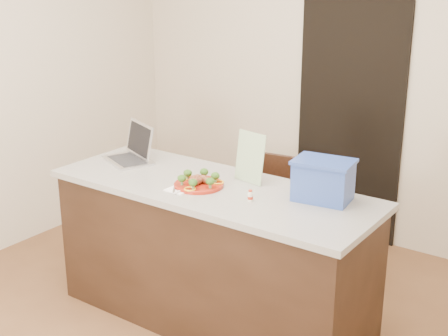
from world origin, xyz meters
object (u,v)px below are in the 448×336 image
Objects in this scene: plate at (199,185)px; napkin at (179,189)px; yogurt_bottle at (250,197)px; chair at (264,203)px; blue_box at (323,180)px; island at (213,254)px; laptop at (133,150)px.

napkin is (-0.06, -0.12, -0.01)m from plate.
yogurt_bottle reaches higher than chair.
plate is at bearing -169.70° from blue_box.
yogurt_bottle is at bearing -13.84° from island.
laptop is (-0.63, 0.28, 0.06)m from napkin.
napkin is 0.85m from blue_box.
island is 2.44× the size of chair.
island is 15.46× the size of napkin.
laptop is (-1.08, 0.19, 0.04)m from yogurt_bottle.
blue_box is at bearing 38.43° from yogurt_bottle.
napkin is 0.70m from laptop.
chair is (0.57, 0.78, -0.51)m from laptop.
napkin is at bearing -1.35° from laptop.
island is at bearing 55.87° from napkin.
plate is 0.73× the size of laptop.
blue_box is at bearing -49.02° from chair.
napkin is 1.99× the size of yogurt_bottle.
yogurt_bottle is at bearing -70.67° from chair.
plate reaches higher than napkin.
blue_box is (0.32, 0.26, 0.09)m from yogurt_bottle.
laptop is (-0.69, 0.17, 0.05)m from plate.
laptop is at bearing -134.34° from chair.
blue_box is 1.23m from chair.
blue_box is at bearing 25.40° from laptop.
napkin is at bearing -163.39° from blue_box.
blue_box reaches higher than yogurt_bottle.
yogurt_bottle is 0.16× the size of laptop.
laptop reaches higher than chair.
blue_box is (1.40, 0.07, 0.05)m from laptop.
napkin is at bearing -168.31° from yogurt_bottle.
yogurt_bottle is 0.08× the size of chair.
blue_box reaches higher than island.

